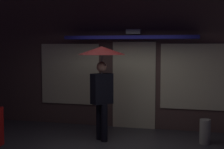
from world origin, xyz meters
The scene contains 3 objects.
building_facade centered at (0.00, 2.34, 2.25)m, with size 8.90×1.00×4.55m.
person_with_umbrella centered at (-0.47, 0.86, 1.60)m, with size 1.04×1.04×2.09m.
sidewalk_bollard centered at (1.75, 1.17, 0.26)m, with size 0.23×0.23×0.53m, color #9E998E.
Camera 1 is at (1.60, -6.19, 2.10)m, focal length 54.02 mm.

